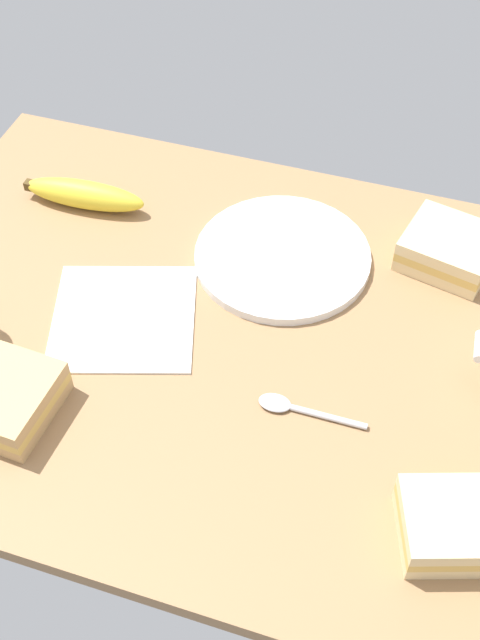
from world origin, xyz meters
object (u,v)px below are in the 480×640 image
(paper_napkin, at_px, (124,317))
(plate_of_food, at_px, (282,257))
(sandwich_side, at_px, (449,249))
(sandwich_main, at_px, (452,525))
(spoon, at_px, (295,408))
(banana, at_px, (84,195))

(paper_napkin, bearing_deg, plate_of_food, -135.08)
(paper_napkin, bearing_deg, sandwich_side, -148.68)
(sandwich_main, bearing_deg, spoon, -28.39)
(sandwich_main, relative_size, sandwich_side, 0.94)
(plate_of_food, bearing_deg, banana, -3.99)
(banana, bearing_deg, plate_of_food, 176.01)
(plate_of_food, relative_size, sandwich_side, 1.76)
(spoon, bearing_deg, sandwich_side, -113.59)
(banana, bearing_deg, spoon, 146.38)
(spoon, relative_size, paper_napkin, 0.72)
(banana, xyz_separation_m, paper_napkin, (-0.13, 0.17, -0.02))
(sandwich_side, bearing_deg, sandwich_main, 98.73)
(plate_of_food, relative_size, spoon, 1.85)
(sandwich_main, relative_size, spoon, 0.99)
(sandwich_side, relative_size, paper_napkin, 0.75)
(plate_of_food, bearing_deg, paper_napkin, 44.92)
(spoon, bearing_deg, paper_napkin, -16.01)
(sandwich_main, bearing_deg, sandwich_side, -81.27)
(spoon, bearing_deg, sandwich_main, 151.61)
(banana, xyz_separation_m, spoon, (-0.35, 0.24, -0.02))
(sandwich_main, relative_size, paper_napkin, 0.71)
(plate_of_food, distance_m, paper_napkin, 0.21)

